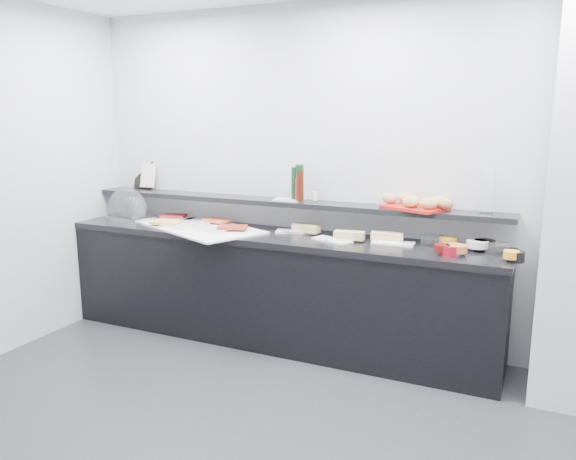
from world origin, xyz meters
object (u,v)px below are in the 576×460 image
at_px(sandwich_plate_mid, 332,240).
at_px(carafe, 487,192).
at_px(framed_print, 144,175).
at_px(condiment_tray, 289,200).
at_px(cloche_base, 133,218).
at_px(bread_tray, 414,208).

relative_size(sandwich_plate_mid, carafe, 1.02).
height_order(framed_print, carafe, carafe).
xyz_separation_m(framed_print, condiment_tray, (1.56, -0.13, -0.12)).
relative_size(cloche_base, carafe, 1.36).
xyz_separation_m(cloche_base, condiment_tray, (1.47, 0.17, 0.24)).
distance_m(framed_print, bread_tray, 2.59).
bearing_deg(carafe, framed_print, 178.32).
height_order(cloche_base, carafe, carafe).
bearing_deg(framed_print, cloche_base, -62.98).
xyz_separation_m(cloche_base, sandwich_plate_mid, (1.93, -0.05, -0.01)).
bearing_deg(framed_print, carafe, 7.94).
xyz_separation_m(sandwich_plate_mid, condiment_tray, (-0.46, 0.22, 0.25)).
bearing_deg(condiment_tray, cloche_base, -174.94).
xyz_separation_m(condiment_tray, bread_tray, (1.02, 0.01, 0.00)).
height_order(framed_print, condiment_tray, framed_print).
relative_size(framed_print, carafe, 0.87).
bearing_deg(bread_tray, carafe, 25.21).
bearing_deg(cloche_base, sandwich_plate_mid, 10.16).
relative_size(cloche_base, bread_tray, 0.96).
height_order(condiment_tray, bread_tray, bread_tray).
bearing_deg(framed_print, bread_tray, 6.97).
distance_m(cloche_base, condiment_tray, 1.50).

